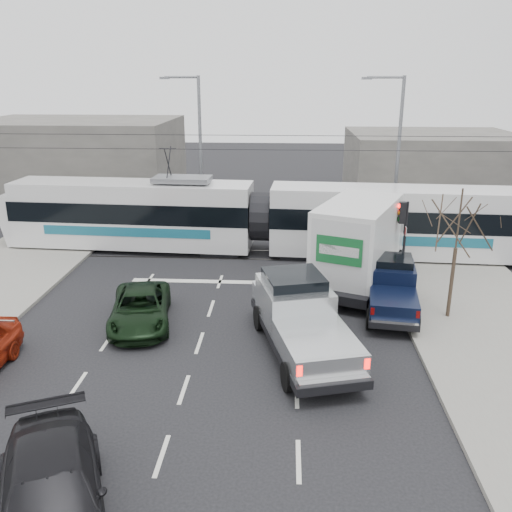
# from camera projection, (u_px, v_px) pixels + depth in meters

# --- Properties ---
(ground) EXTENTS (120.00, 120.00, 0.00)m
(ground) POSITION_uv_depth(u_px,v_px,m) (247.00, 344.00, 19.07)
(ground) COLOR black
(ground) RESTS_ON ground
(sidewalk_right) EXTENTS (6.00, 60.00, 0.15)m
(sidewalk_right) POSITION_uv_depth(u_px,v_px,m) (509.00, 349.00, 18.55)
(sidewalk_right) COLOR gray
(sidewalk_right) RESTS_ON ground
(rails) EXTENTS (60.00, 1.60, 0.03)m
(rails) POSITION_uv_depth(u_px,v_px,m) (261.00, 255.00, 28.53)
(rails) COLOR #33302D
(rails) RESTS_ON ground
(building_left) EXTENTS (14.00, 10.00, 6.00)m
(building_left) POSITION_uv_depth(u_px,v_px,m) (79.00, 161.00, 39.71)
(building_left) COLOR slate
(building_left) RESTS_ON ground
(building_right) EXTENTS (12.00, 10.00, 5.00)m
(building_right) POSITION_uv_depth(u_px,v_px,m) (431.00, 167.00, 40.34)
(building_right) COLOR slate
(building_right) RESTS_ON ground
(bare_tree) EXTENTS (2.40, 2.40, 5.00)m
(bare_tree) POSITION_uv_depth(u_px,v_px,m) (459.00, 225.00, 19.82)
(bare_tree) COLOR #47382B
(bare_tree) RESTS_ON ground
(traffic_signal) EXTENTS (0.44, 0.44, 3.60)m
(traffic_signal) POSITION_uv_depth(u_px,v_px,m) (403.00, 224.00, 24.00)
(traffic_signal) COLOR black
(traffic_signal) RESTS_ON ground
(street_lamp_near) EXTENTS (2.38, 0.25, 9.00)m
(street_lamp_near) POSITION_uv_depth(u_px,v_px,m) (395.00, 148.00, 30.30)
(street_lamp_near) COLOR slate
(street_lamp_near) RESTS_ON ground
(street_lamp_far) EXTENTS (2.38, 0.25, 9.00)m
(street_lamp_far) POSITION_uv_depth(u_px,v_px,m) (197.00, 143.00, 32.82)
(street_lamp_far) COLOR slate
(street_lamp_far) RESTS_ON ground
(catenary) EXTENTS (60.00, 0.20, 7.00)m
(catenary) POSITION_uv_depth(u_px,v_px,m) (261.00, 182.00, 27.30)
(catenary) COLOR black
(catenary) RESTS_ON ground
(tram) EXTENTS (26.73, 4.17, 5.43)m
(tram) POSITION_uv_depth(u_px,v_px,m) (260.00, 218.00, 28.32)
(tram) COLOR silver
(tram) RESTS_ON ground
(silver_pickup) EXTENTS (3.88, 7.01, 2.42)m
(silver_pickup) POSITION_uv_depth(u_px,v_px,m) (300.00, 316.00, 18.46)
(silver_pickup) COLOR black
(silver_pickup) RESTS_ON ground
(box_truck) EXTENTS (5.42, 8.20, 3.89)m
(box_truck) POSITION_uv_depth(u_px,v_px,m) (361.00, 243.00, 24.11)
(box_truck) COLOR black
(box_truck) RESTS_ON ground
(navy_pickup) EXTENTS (2.41, 5.06, 2.05)m
(navy_pickup) POSITION_uv_depth(u_px,v_px,m) (392.00, 287.00, 21.53)
(navy_pickup) COLOR black
(navy_pickup) RESTS_ON ground
(green_car) EXTENTS (2.96, 4.96, 1.29)m
(green_car) POSITION_uv_depth(u_px,v_px,m) (141.00, 308.00, 20.44)
(green_car) COLOR black
(green_car) RESTS_ON ground
(dark_car) EXTENTS (4.17, 5.77, 1.55)m
(dark_car) POSITION_uv_depth(u_px,v_px,m) (51.00, 497.00, 11.11)
(dark_car) COLOR black
(dark_car) RESTS_ON ground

